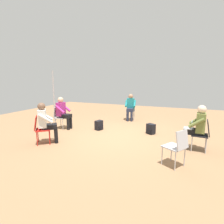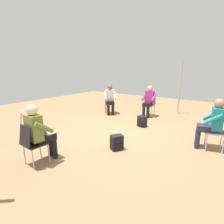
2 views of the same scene
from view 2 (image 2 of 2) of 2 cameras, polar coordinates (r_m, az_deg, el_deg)
ground_plane at (r=5.45m, az=1.60°, el=-6.43°), size 14.48×14.48×0.00m
chair_south at (r=3.82m, az=-24.72°, el=-8.91°), size 0.43×0.46×0.85m
chair_east at (r=4.81m, az=31.58°, el=-5.12°), size 0.50×0.47×0.85m
chair_northwest at (r=7.64m, az=-0.80°, el=3.38°), size 0.58×0.59×0.85m
chair_southwest at (r=5.09m, az=-26.01°, el=-3.47°), size 0.56×0.58×0.85m
chair_north at (r=7.39m, az=12.27°, el=2.70°), size 0.42×0.46×0.85m
person_with_laptop at (r=3.82m, az=-22.76°, el=-5.53°), size 0.52×0.54×1.24m
person_in_magenta at (r=7.20m, az=11.91°, el=4.03°), size 0.51×0.54×1.24m
person_in_teal at (r=4.73m, az=29.89°, el=-2.67°), size 0.56×0.55×1.24m
person_in_white at (r=7.44m, az=-0.68°, el=4.65°), size 0.63×0.63×1.24m
backpack_near_laptop_user at (r=5.96m, az=9.80°, el=-3.21°), size 0.33×0.30×0.36m
backpack_by_empty_chair at (r=4.26m, az=1.55°, el=-10.15°), size 0.32×0.34×0.36m
tent_pole_near at (r=7.98m, az=21.30°, el=7.62°), size 0.07×0.07×2.29m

